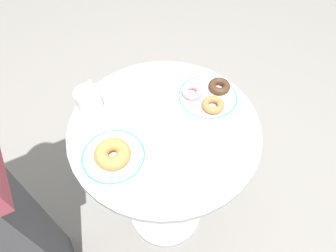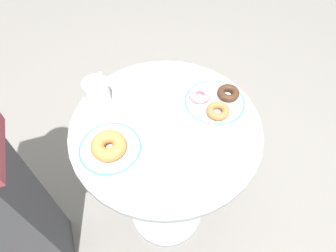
# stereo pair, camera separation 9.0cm
# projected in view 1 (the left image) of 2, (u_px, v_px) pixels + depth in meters

# --- Properties ---
(ground_plane) EXTENTS (7.00, 7.00, 0.02)m
(ground_plane) POSITION_uv_depth(u_px,v_px,m) (166.00, 213.00, 1.55)
(ground_plane) COLOR gray
(cafe_table) EXTENTS (0.62, 0.62, 0.75)m
(cafe_table) POSITION_uv_depth(u_px,v_px,m) (165.00, 166.00, 1.15)
(cafe_table) COLOR #999EA3
(cafe_table) RESTS_ON ground
(plate_left) EXTENTS (0.19, 0.19, 0.01)m
(plate_left) POSITION_uv_depth(u_px,v_px,m) (114.00, 156.00, 0.87)
(plate_left) COLOR white
(plate_left) RESTS_ON cafe_table
(plate_right) EXTENTS (0.21, 0.21, 0.01)m
(plate_right) POSITION_uv_depth(u_px,v_px,m) (207.00, 97.00, 1.01)
(plate_right) COLOR white
(plate_right) RESTS_ON cafe_table
(donut_old_fashioned) EXTENTS (0.13, 0.13, 0.04)m
(donut_old_fashioned) POSITION_uv_depth(u_px,v_px,m) (113.00, 154.00, 0.84)
(donut_old_fashioned) COLOR #BC7F42
(donut_old_fashioned) RESTS_ON plate_left
(donut_chocolate) EXTENTS (0.10, 0.10, 0.03)m
(donut_chocolate) POSITION_uv_depth(u_px,v_px,m) (219.00, 86.00, 1.01)
(donut_chocolate) COLOR #422819
(donut_chocolate) RESTS_ON plate_right
(donut_pink_frosted) EXTENTS (0.09, 0.09, 0.03)m
(donut_pink_frosted) POSITION_uv_depth(u_px,v_px,m) (192.00, 91.00, 1.00)
(donut_pink_frosted) COLOR pink
(donut_pink_frosted) RESTS_ON plate_right
(donut_cinnamon) EXTENTS (0.09, 0.09, 0.03)m
(donut_cinnamon) POSITION_uv_depth(u_px,v_px,m) (213.00, 105.00, 0.96)
(donut_cinnamon) COLOR #A36B3D
(donut_cinnamon) RESTS_ON plate_right
(paper_napkin) EXTENTS (0.15, 0.14, 0.01)m
(paper_napkin) POSITION_uv_depth(u_px,v_px,m) (202.00, 150.00, 0.88)
(paper_napkin) COLOR white
(paper_napkin) RESTS_ON cafe_table
(coffee_mug) EXTENTS (0.10, 0.11, 0.09)m
(coffee_mug) POSITION_uv_depth(u_px,v_px,m) (90.00, 101.00, 0.95)
(coffee_mug) COLOR white
(coffee_mug) RESTS_ON cafe_table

